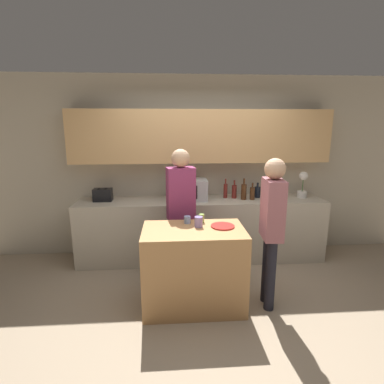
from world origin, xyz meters
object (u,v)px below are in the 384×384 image
Objects in this scene: microwave at (189,189)px; person_left at (272,221)px; bottle_4 at (257,192)px; potted_plant at (303,185)px; bottle_0 at (225,191)px; bottle_2 at (244,191)px; cup_2 at (199,222)px; cup_0 at (201,218)px; cup_1 at (187,220)px; plate_on_island at (223,226)px; toaster at (103,195)px; bottle_3 at (252,193)px; bottle_1 at (234,191)px; bottle_5 at (264,192)px; person_center at (181,204)px.

person_left is at bearing -58.14° from microwave.
potted_plant is at bearing -4.77° from bottle_4.
person_left is at bearing -79.41° from bottle_0.
cup_2 is at bearing -124.63° from bottle_2.
microwave is at bearing -176.83° from bottle_4.
potted_plant is at bearing 31.97° from cup_0.
bottle_2 is at bearing 47.96° from cup_1.
bottle_2 is at bearing -154.37° from bottle_4.
bottle_2 is at bearing 65.98° from plate_on_island.
cup_2 is at bearing -42.45° from toaster.
bottle_3 is at bearing -130.99° from bottle_4.
microwave is at bearing 175.49° from bottle_3.
microwave is at bearing -179.95° from potted_plant.
bottle_3 reaches higher than cup_1.
bottle_5 is at bearing 0.85° from bottle_1.
person_left is at bearing -32.40° from toaster.
person_center reaches higher than microwave.
plate_on_island is at bearing -139.97° from potted_plant.
plate_on_island is (-0.74, -1.24, -0.09)m from bottle_4.
bottle_2 is at bearing -4.00° from microwave.
toaster is 2.04m from bottle_2.
microwave is 1.04m from cup_1.
microwave is 1.03m from cup_0.
bottle_4 is at bearing 25.63° from bottle_2.
bottle_3 is 2.60× the size of cup_0.
bottle_4 is (-0.67, 0.06, -0.11)m from potted_plant.
microwave reaches higher than toaster.
cup_2 is 0.07× the size of person_center.
microwave reaches higher than cup_0.
person_center reaches higher than cup_1.
bottle_1 is at bearing 2.92° from microwave.
cup_2 is (-0.26, 0.02, 0.05)m from plate_on_island.
person_center is at bearing -149.21° from bottle_4.
bottle_5 reaches higher than cup_2.
bottle_2 is (2.04, -0.06, 0.03)m from toaster.
bottle_0 is (1.79, 0.06, 0.02)m from toaster.
cup_1 is at bearing -41.77° from toaster.
bottle_1 is (0.13, -0.02, -0.01)m from bottle_0.
cup_1 is 0.72× the size of cup_2.
potted_plant reaches higher than plate_on_island.
potted_plant is 4.09× the size of cup_0.
bottle_0 is at bearing 6.14° from microwave.
toaster is 1.67m from cup_0.
cup_0 reaches higher than plate_on_island.
bottle_1 is at bearing 178.15° from potted_plant.
cup_1 is at bearing 87.41° from person_center.
bottle_2 is at bearing -24.83° from bottle_0.
bottle_1 is at bearing 9.78° from person_left.
cup_0 reaches higher than cup_1.
person_left reaches higher than cup_2.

